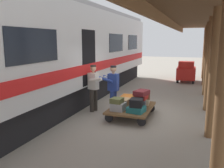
{
  "coord_description": "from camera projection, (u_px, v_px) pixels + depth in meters",
  "views": [
    {
      "loc": [
        -1.78,
        7.97,
        2.59
      ],
      "look_at": [
        0.85,
        0.66,
        1.15
      ],
      "focal_mm": 38.28,
      "sensor_mm": 36.0,
      "label": 1
    }
  ],
  "objects": [
    {
      "name": "ground_plane",
      "position": [
        141.0,
        114.0,
        8.44
      ],
      "size": [
        60.0,
        60.0,
        0.0
      ],
      "primitive_type": "plane",
      "color": "gray"
    },
    {
      "name": "platform_canopy",
      "position": [
        213.0,
        18.0,
        7.14
      ],
      "size": [
        3.2,
        19.45,
        3.56
      ],
      "color": "brown",
      "rests_on": "ground_plane"
    },
    {
      "name": "train_car",
      "position": [
        54.0,
        54.0,
        9.22
      ],
      "size": [
        3.03,
        17.71,
        4.0
      ],
      "color": "silver",
      "rests_on": "ground_plane"
    },
    {
      "name": "luggage_cart",
      "position": [
        131.0,
        108.0,
        8.14
      ],
      "size": [
        1.34,
        1.96,
        0.34
      ],
      "color": "brown",
      "rests_on": "ground_plane"
    },
    {
      "name": "suitcase_cream_canvas",
      "position": [
        144.0,
        101.0,
        8.51
      ],
      "size": [
        0.44,
        0.5,
        0.2
      ],
      "primitive_type": "cube",
      "rotation": [
        0.0,
        0.0,
        0.09
      ],
      "color": "beige",
      "rests_on": "luggage_cart"
    },
    {
      "name": "suitcase_tan_vintage",
      "position": [
        123.0,
        102.0,
        8.21
      ],
      "size": [
        0.45,
        0.51,
        0.26
      ],
      "primitive_type": "cube",
      "rotation": [
        0.0,
        0.0,
        -0.06
      ],
      "color": "tan",
      "rests_on": "luggage_cart"
    },
    {
      "name": "suitcase_orange_carryall",
      "position": [
        128.0,
        99.0,
        8.71
      ],
      "size": [
        0.47,
        0.63,
        0.25
      ],
      "primitive_type": "cube",
      "rotation": [
        0.0,
        0.0,
        0.05
      ],
      "color": "#CC6B23",
      "rests_on": "luggage_cart"
    },
    {
      "name": "suitcase_slate_roller",
      "position": [
        140.0,
        103.0,
        8.01
      ],
      "size": [
        0.45,
        0.62,
        0.3
      ],
      "primitive_type": "cube",
      "rotation": [
        0.0,
        0.0,
        0.14
      ],
      "color": "#4C515B",
      "rests_on": "luggage_cart"
    },
    {
      "name": "suitcase_gray_aluminum",
      "position": [
        118.0,
        107.0,
        7.71
      ],
      "size": [
        0.45,
        0.47,
        0.25
      ],
      "primitive_type": "cube",
      "rotation": [
        0.0,
        0.0,
        -0.07
      ],
      "color": "#9EA0A5",
      "rests_on": "luggage_cart"
    },
    {
      "name": "suitcase_teal_softside",
      "position": [
        136.0,
        109.0,
        7.52
      ],
      "size": [
        0.57,
        0.56,
        0.18
      ],
      "primitive_type": "cube",
      "rotation": [
        0.0,
        0.0,
        -0.15
      ],
      "color": "#1E666B",
      "rests_on": "luggage_cart"
    },
    {
      "name": "suitcase_olive_duffel",
      "position": [
        117.0,
        100.0,
        7.66
      ],
      "size": [
        0.38,
        0.41,
        0.16
      ],
      "primitive_type": "cube",
      "rotation": [
        0.0,
        0.0,
        -0.08
      ],
      "color": "brown",
      "rests_on": "suitcase_gray_aluminum"
    },
    {
      "name": "suitcase_red_plastic",
      "position": [
        141.0,
        97.0,
        7.98
      ],
      "size": [
        0.39,
        0.5,
        0.15
      ],
      "primitive_type": "cube",
      "rotation": [
        0.0,
        0.0,
        -0.06
      ],
      "color": "#AD231E",
      "rests_on": "suitcase_slate_roller"
    },
    {
      "name": "suitcase_maroon_trunk",
      "position": [
        142.0,
        93.0,
        7.91
      ],
      "size": [
        0.5,
        0.62,
        0.15
      ],
      "primitive_type": "cube",
      "rotation": [
        0.0,
        0.0,
        -0.24
      ],
      "color": "maroon",
      "rests_on": "suitcase_red_plastic"
    },
    {
      "name": "suitcase_black_hardshell",
      "position": [
        136.0,
        103.0,
        7.49
      ],
      "size": [
        0.42,
        0.48,
        0.25
      ],
      "primitive_type": "cube",
      "rotation": [
        0.0,
        0.0,
        0.1
      ],
      "color": "black",
      "rests_on": "suitcase_teal_softside"
    },
    {
      "name": "suitcase_brown_leather",
      "position": [
        144.0,
        95.0,
        8.5
      ],
      "size": [
        0.51,
        0.55,
        0.2
      ],
      "primitive_type": "cube",
      "rotation": [
        0.0,
        0.0,
        0.19
      ],
      "color": "brown",
      "rests_on": "suitcase_cream_canvas"
    },
    {
      "name": "porter_in_overalls",
      "position": [
        113.0,
        88.0,
        8.47
      ],
      "size": [
        0.69,
        0.47,
        1.7
      ],
      "color": "navy",
      "rests_on": "ground_plane"
    },
    {
      "name": "porter_by_door",
      "position": [
        94.0,
        86.0,
        8.66
      ],
      "size": [
        0.72,
        0.53,
        1.7
      ],
      "color": "#332D28",
      "rests_on": "ground_plane"
    },
    {
      "name": "baggage_tug",
      "position": [
        186.0,
        72.0,
        14.83
      ],
      "size": [
        1.13,
        1.72,
        1.3
      ],
      "color": "#B21E19",
      "rests_on": "ground_plane"
    }
  ]
}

